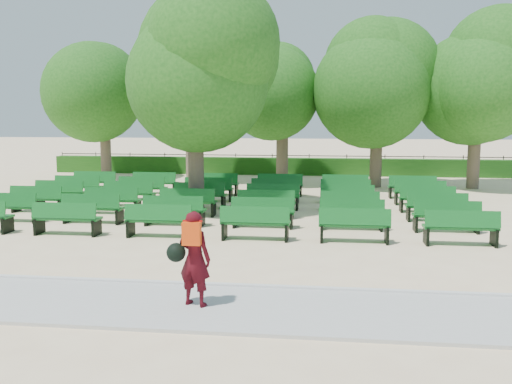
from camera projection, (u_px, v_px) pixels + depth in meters
ground at (258, 224)px, 16.73m from camera, size 120.00×120.00×0.00m
paving at (204, 307)px, 9.45m from camera, size 30.00×2.20×0.06m
curb at (218, 286)px, 10.58m from camera, size 30.00×0.12×0.10m
hedge at (290, 166)px, 30.43m from camera, size 26.00×0.70×0.90m
fence at (290, 174)px, 30.89m from camera, size 26.00×0.10×1.02m
tree_line at (284, 184)px, 26.56m from camera, size 21.80×6.80×7.04m
bench_array at (232, 210)px, 18.81m from camera, size 1.82×0.70×1.12m
tree_among at (195, 74)px, 18.08m from camera, size 4.90×4.90×6.70m
person at (193, 257)px, 9.36m from camera, size 0.79×0.55×1.59m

